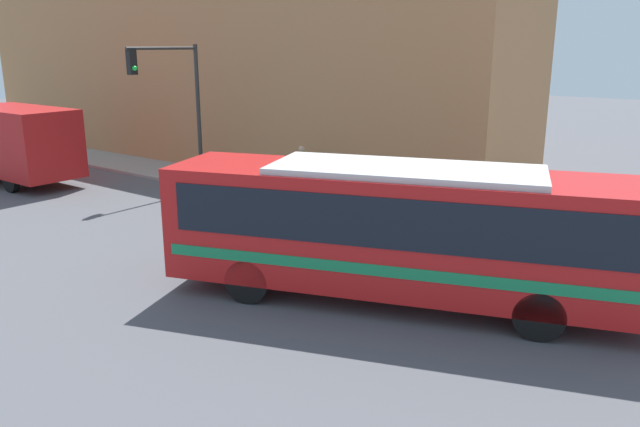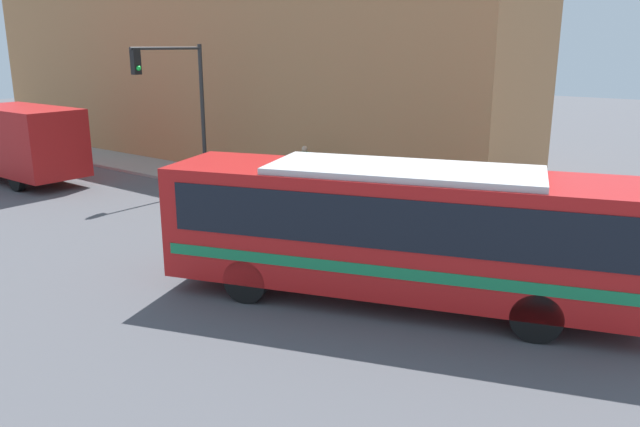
# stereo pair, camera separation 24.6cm
# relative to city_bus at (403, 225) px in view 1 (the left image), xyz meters

# --- Properties ---
(ground_plane) EXTENTS (120.00, 120.00, 0.00)m
(ground_plane) POSITION_rel_city_bus_xyz_m (0.44, 0.35, -1.76)
(ground_plane) COLOR #515156
(sidewalk) EXTENTS (2.73, 70.00, 0.12)m
(sidewalk) POSITION_rel_city_bus_xyz_m (6.30, 20.35, -1.69)
(sidewalk) COLOR gray
(sidewalk) RESTS_ON ground_plane
(building_facade) EXTENTS (6.00, 30.36, 8.71)m
(building_facade) POSITION_rel_city_bus_xyz_m (10.66, 16.54, 2.60)
(building_facade) COLOR #B27A4C
(building_facade) RESTS_ON ground_plane
(city_bus) EXTENTS (5.74, 10.54, 3.03)m
(city_bus) POSITION_rel_city_bus_xyz_m (0.00, 0.00, 0.00)
(city_bus) COLOR red
(city_bus) RESTS_ON ground_plane
(delivery_truck) EXTENTS (2.44, 7.45, 3.09)m
(delivery_truck) POSITION_rel_city_bus_xyz_m (1.28, 19.05, -0.08)
(delivery_truck) COLOR #B21919
(delivery_truck) RESTS_ON ground_plane
(fire_hydrant) EXTENTS (0.28, 0.37, 0.79)m
(fire_hydrant) POSITION_rel_city_bus_xyz_m (5.54, 3.75, -1.24)
(fire_hydrant) COLOR red
(fire_hydrant) RESTS_ON sidewalk
(traffic_light_pole) EXTENTS (3.28, 0.35, 5.39)m
(traffic_light_pole) POSITION_rel_city_bus_xyz_m (4.58, 12.57, 2.07)
(traffic_light_pole) COLOR #2D2D2D
(traffic_light_pole) RESTS_ON sidewalk
(parking_meter) EXTENTS (0.14, 0.14, 1.18)m
(parking_meter) POSITION_rel_city_bus_xyz_m (5.54, 9.03, -0.82)
(parking_meter) COLOR #2D2D2D
(parking_meter) RESTS_ON sidewalk
(pedestrian_near_corner) EXTENTS (0.34, 0.34, 1.80)m
(pedestrian_near_corner) POSITION_rel_city_bus_xyz_m (6.32, 7.84, -0.71)
(pedestrian_near_corner) COLOR #23283D
(pedestrian_near_corner) RESTS_ON sidewalk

